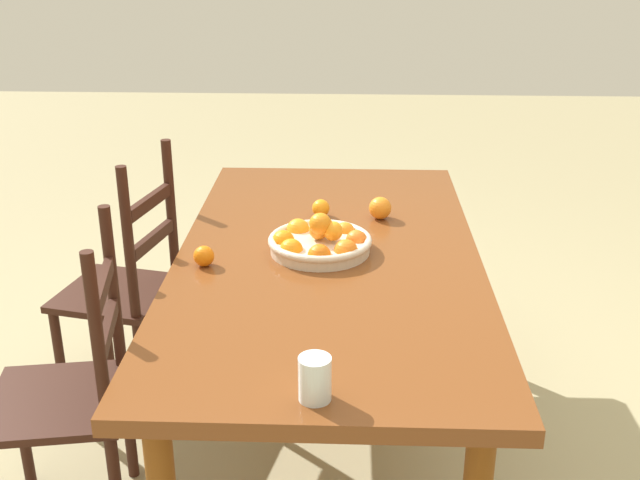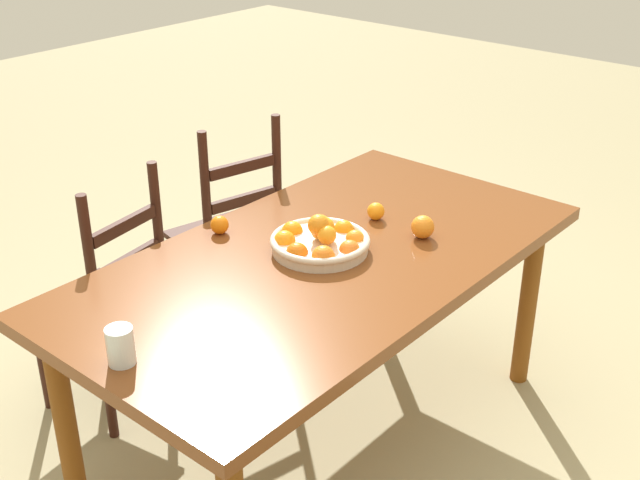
{
  "view_description": "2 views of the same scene",
  "coord_description": "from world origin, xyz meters",
  "px_view_note": "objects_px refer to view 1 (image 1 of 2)",
  "views": [
    {
      "loc": [
        -2.24,
        -0.06,
        1.73
      ],
      "look_at": [
        0.01,
        0.03,
        0.79
      ],
      "focal_mm": 43.5,
      "sensor_mm": 36.0,
      "label": 1
    },
    {
      "loc": [
        -1.81,
        -1.53,
        1.99
      ],
      "look_at": [
        0.01,
        0.03,
        0.79
      ],
      "focal_mm": 46.07,
      "sensor_mm": 36.0,
      "label": 2
    }
  ],
  "objects_px": {
    "dining_table": "(328,276)",
    "chair_by_cabinet": "(72,396)",
    "orange_loose_2": "(321,208)",
    "orange_loose_0": "(204,256)",
    "drinking_glass": "(315,379)",
    "chair_near_window": "(127,293)",
    "orange_loose_1": "(380,208)",
    "fruit_bowl": "(320,241)"
  },
  "relations": [
    {
      "from": "drinking_glass",
      "to": "chair_near_window",
      "type": "bearing_deg",
      "value": 34.49
    },
    {
      "from": "dining_table",
      "to": "orange_loose_2",
      "type": "bearing_deg",
      "value": 6.28
    },
    {
      "from": "fruit_bowl",
      "to": "orange_loose_2",
      "type": "relative_size",
      "value": 5.31
    },
    {
      "from": "orange_loose_1",
      "to": "orange_loose_2",
      "type": "height_order",
      "value": "orange_loose_1"
    },
    {
      "from": "orange_loose_2",
      "to": "dining_table",
      "type": "bearing_deg",
      "value": -173.72
    },
    {
      "from": "chair_by_cabinet",
      "to": "chair_near_window",
      "type": "bearing_deg",
      "value": 170.95
    },
    {
      "from": "chair_by_cabinet",
      "to": "drinking_glass",
      "type": "bearing_deg",
      "value": 48.71
    },
    {
      "from": "fruit_bowl",
      "to": "orange_loose_2",
      "type": "height_order",
      "value": "fruit_bowl"
    },
    {
      "from": "fruit_bowl",
      "to": "orange_loose_1",
      "type": "relative_size",
      "value": 4.17
    },
    {
      "from": "orange_loose_0",
      "to": "chair_near_window",
      "type": "bearing_deg",
      "value": 44.05
    },
    {
      "from": "orange_loose_1",
      "to": "orange_loose_2",
      "type": "distance_m",
      "value": 0.21
    },
    {
      "from": "dining_table",
      "to": "chair_by_cabinet",
      "type": "distance_m",
      "value": 0.85
    },
    {
      "from": "dining_table",
      "to": "orange_loose_2",
      "type": "height_order",
      "value": "orange_loose_2"
    },
    {
      "from": "orange_loose_1",
      "to": "drinking_glass",
      "type": "xyz_separation_m",
      "value": [
        -1.12,
        0.18,
        0.01
      ]
    },
    {
      "from": "chair_by_cabinet",
      "to": "orange_loose_2",
      "type": "bearing_deg",
      "value": 124.21
    },
    {
      "from": "chair_by_cabinet",
      "to": "orange_loose_1",
      "type": "bearing_deg",
      "value": 116.3
    },
    {
      "from": "orange_loose_1",
      "to": "fruit_bowl",
      "type": "bearing_deg",
      "value": 146.57
    },
    {
      "from": "chair_near_window",
      "to": "orange_loose_1",
      "type": "relative_size",
      "value": 12.74
    },
    {
      "from": "orange_loose_0",
      "to": "drinking_glass",
      "type": "bearing_deg",
      "value": -152.03
    },
    {
      "from": "drinking_glass",
      "to": "fruit_bowl",
      "type": "bearing_deg",
      "value": 1.48
    },
    {
      "from": "chair_near_window",
      "to": "drinking_glass",
      "type": "height_order",
      "value": "chair_near_window"
    },
    {
      "from": "orange_loose_0",
      "to": "orange_loose_2",
      "type": "xyz_separation_m",
      "value": [
        0.44,
        -0.34,
        -0.0
      ]
    },
    {
      "from": "dining_table",
      "to": "chair_near_window",
      "type": "distance_m",
      "value": 0.83
    },
    {
      "from": "chair_near_window",
      "to": "drinking_glass",
      "type": "relative_size",
      "value": 9.69
    },
    {
      "from": "orange_loose_0",
      "to": "drinking_glass",
      "type": "xyz_separation_m",
      "value": [
        -0.69,
        -0.37,
        0.02
      ]
    },
    {
      "from": "dining_table",
      "to": "chair_near_window",
      "type": "xyz_separation_m",
      "value": [
        0.28,
        0.75,
        -0.22
      ]
    },
    {
      "from": "fruit_bowl",
      "to": "orange_loose_0",
      "type": "distance_m",
      "value": 0.37
    },
    {
      "from": "orange_loose_2",
      "to": "chair_near_window",
      "type": "bearing_deg",
      "value": 94.19
    },
    {
      "from": "chair_near_window",
      "to": "chair_by_cabinet",
      "type": "xyz_separation_m",
      "value": [
        -0.62,
        -0.01,
        -0.03
      ]
    },
    {
      "from": "orange_loose_1",
      "to": "orange_loose_2",
      "type": "relative_size",
      "value": 1.27
    },
    {
      "from": "fruit_bowl",
      "to": "orange_loose_1",
      "type": "xyz_separation_m",
      "value": [
        0.3,
        -0.2,
        0.0
      ]
    },
    {
      "from": "dining_table",
      "to": "drinking_glass",
      "type": "bearing_deg",
      "value": 179.56
    },
    {
      "from": "orange_loose_0",
      "to": "orange_loose_1",
      "type": "height_order",
      "value": "orange_loose_1"
    },
    {
      "from": "chair_by_cabinet",
      "to": "orange_loose_2",
      "type": "relative_size",
      "value": 15.52
    },
    {
      "from": "chair_near_window",
      "to": "orange_loose_2",
      "type": "distance_m",
      "value": 0.78
    },
    {
      "from": "chair_near_window",
      "to": "orange_loose_2",
      "type": "height_order",
      "value": "chair_near_window"
    },
    {
      "from": "chair_near_window",
      "to": "fruit_bowl",
      "type": "distance_m",
      "value": 0.84
    },
    {
      "from": "fruit_bowl",
      "to": "drinking_glass",
      "type": "xyz_separation_m",
      "value": [
        -0.82,
        -0.02,
        0.02
      ]
    },
    {
      "from": "chair_by_cabinet",
      "to": "orange_loose_0",
      "type": "xyz_separation_m",
      "value": [
        0.24,
        -0.37,
        0.35
      ]
    },
    {
      "from": "dining_table",
      "to": "fruit_bowl",
      "type": "relative_size",
      "value": 5.46
    },
    {
      "from": "orange_loose_2",
      "to": "chair_by_cabinet",
      "type": "bearing_deg",
      "value": 133.72
    },
    {
      "from": "chair_near_window",
      "to": "orange_loose_0",
      "type": "xyz_separation_m",
      "value": [
        -0.39,
        -0.37,
        0.32
      ]
    }
  ]
}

